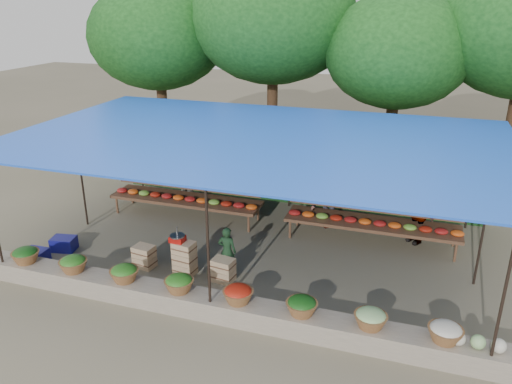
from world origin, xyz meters
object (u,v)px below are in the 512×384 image
(vendor_seated, at_px, (227,251))
(blue_crate_back, at_px, (64,244))
(weighing_scale, at_px, (177,238))
(blue_crate_front, at_px, (36,255))
(crate_counter, at_px, (184,261))

(vendor_seated, height_order, blue_crate_back, vendor_seated)
(weighing_scale, bearing_deg, vendor_seated, 14.89)
(blue_crate_front, relative_size, blue_crate_back, 0.93)
(blue_crate_front, xyz_separation_m, blue_crate_back, (0.23, 0.67, 0.01))
(crate_counter, relative_size, blue_crate_back, 4.40)
(crate_counter, bearing_deg, blue_crate_front, -170.77)
(weighing_scale, xyz_separation_m, vendor_seated, (1.03, 0.27, -0.29))
(crate_counter, bearing_deg, vendor_seated, 16.65)
(vendor_seated, bearing_deg, blue_crate_front, 9.55)
(weighing_scale, height_order, blue_crate_back, weighing_scale)
(blue_crate_front, bearing_deg, crate_counter, 7.30)
(crate_counter, distance_m, weighing_scale, 0.55)
(weighing_scale, height_order, blue_crate_front, weighing_scale)
(crate_counter, distance_m, blue_crate_front, 3.50)
(vendor_seated, distance_m, blue_crate_back, 4.16)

